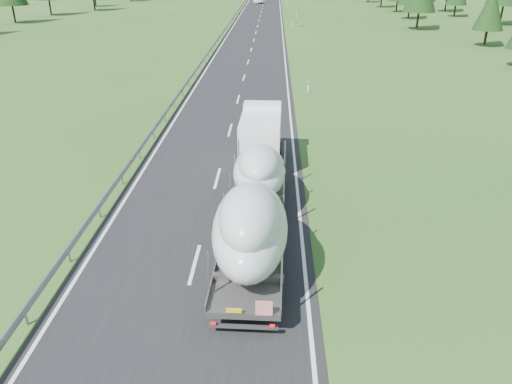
{
  "coord_description": "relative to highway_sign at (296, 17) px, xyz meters",
  "views": [
    {
      "loc": [
        3.2,
        -17.53,
        11.64
      ],
      "look_at": [
        2.46,
        3.22,
        1.88
      ],
      "focal_mm": 35.0,
      "sensor_mm": 36.0,
      "label": 1
    }
  ],
  "objects": [
    {
      "name": "ground",
      "position": [
        -7.2,
        -80.0,
        -1.81
      ],
      "size": [
        400.0,
        400.0,
        0.0
      ],
      "primitive_type": "plane",
      "color": "#2D521B",
      "rests_on": "ground"
    },
    {
      "name": "road_surface",
      "position": [
        -7.2,
        20.0,
        -1.8
      ],
      "size": [
        10.0,
        400.0,
        0.02
      ],
      "primitive_type": "cube",
      "color": "black",
      "rests_on": "ground"
    },
    {
      "name": "guardrail",
      "position": [
        -12.5,
        19.94,
        -1.21
      ],
      "size": [
        0.1,
        400.0,
        0.76
      ],
      "color": "slate",
      "rests_on": "ground"
    },
    {
      "name": "highway_sign",
      "position": [
        0.0,
        0.0,
        0.0
      ],
      "size": [
        0.08,
        0.9,
        2.6
      ],
      "color": "slate",
      "rests_on": "ground"
    },
    {
      "name": "boat_truck",
      "position": [
        -4.74,
        -76.49,
        0.33
      ],
      "size": [
        3.06,
        18.27,
        4.2
      ],
      "color": "white",
      "rests_on": "ground"
    },
    {
      "name": "distant_van",
      "position": [
        -8.78,
        53.23,
        -1.02
      ],
      "size": [
        3.1,
        5.9,
        1.58
      ],
      "primitive_type": "imported",
      "rotation": [
        0.0,
        0.0,
        0.08
      ],
      "color": "white",
      "rests_on": "ground"
    }
  ]
}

